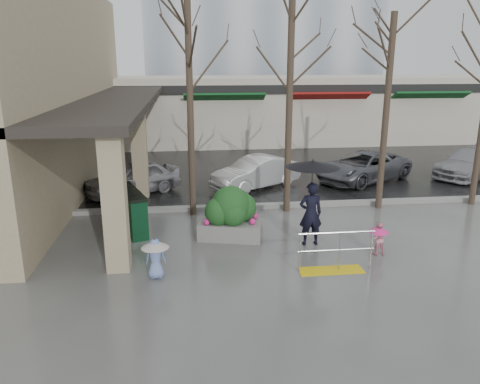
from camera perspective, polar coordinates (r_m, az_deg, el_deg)
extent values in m
plane|color=#51514F|center=(12.69, 3.73, -7.52)|extent=(120.00, 120.00, 0.00)
cube|color=black|center=(33.90, -2.88, 7.31)|extent=(120.00, 36.00, 0.01)
cube|color=gray|center=(16.37, 1.27, -1.76)|extent=(120.00, 0.30, 0.15)
cube|color=tan|center=(20.66, -26.50, 11.39)|extent=(6.00, 18.00, 8.00)
cube|color=#2D2823|center=(19.69, -14.59, 11.27)|extent=(2.80, 18.00, 0.25)
cube|color=tan|center=(11.57, -15.03, -1.16)|extent=(0.55, 0.55, 3.50)
cube|color=tan|center=(17.85, -12.14, 4.92)|extent=(0.55, 0.55, 3.50)
cube|color=beige|center=(29.90, 1.47, 10.04)|extent=(34.00, 6.00, 4.00)
cube|color=maroon|center=(26.92, -15.04, 10.68)|extent=(4.50, 1.68, 0.87)
cube|color=#0F4C1E|center=(26.73, -1.97, 11.17)|extent=(4.50, 1.68, 0.87)
cube|color=maroon|center=(27.86, 10.66, 11.10)|extent=(4.50, 1.68, 0.87)
cube|color=#0F4C1E|center=(30.16, 21.82, 10.61)|extent=(4.50, 1.68, 0.87)
cube|color=black|center=(26.92, 2.36, 12.37)|extent=(34.00, 0.35, 0.50)
cube|color=yellow|center=(11.92, 11.01, -9.35)|extent=(1.60, 0.50, 0.02)
cylinder|color=silver|center=(11.51, 7.30, -7.44)|extent=(0.05, 0.05, 1.00)
cylinder|color=silver|center=(11.78, 12.07, -7.11)|extent=(0.05, 0.05, 1.00)
cylinder|color=silver|center=(12.06, 15.70, -6.83)|extent=(0.05, 0.05, 1.00)
cylinder|color=silver|center=(11.57, 11.74, -4.86)|extent=(1.90, 0.06, 0.06)
cylinder|color=silver|center=(11.73, 11.61, -6.92)|extent=(1.90, 0.04, 0.04)
cylinder|color=#382B21|center=(15.14, -6.07, 9.60)|extent=(0.22, 0.22, 6.80)
cylinder|color=#382B21|center=(15.49, 6.02, 10.11)|extent=(0.22, 0.22, 7.00)
cylinder|color=#382B21|center=(16.55, 17.36, 8.98)|extent=(0.22, 0.22, 6.50)
imported|color=black|center=(13.14, 8.60, -2.64)|extent=(0.67, 0.46, 1.80)
cylinder|color=black|center=(12.88, 8.77, 1.30)|extent=(0.02, 0.02, 1.14)
cone|color=black|center=(12.76, 8.86, 3.39)|extent=(1.47, 1.47, 0.18)
sphere|color=black|center=(12.74, 8.88, 3.87)|extent=(0.05, 0.05, 0.05)
imported|color=pink|center=(13.02, 16.44, -5.44)|extent=(0.45, 0.36, 0.89)
cylinder|color=black|center=(12.96, 16.50, -4.77)|extent=(0.02, 0.02, 0.39)
cone|color=#FF288A|center=(12.93, 16.54, -4.35)|extent=(0.55, 0.55, 0.18)
sphere|color=black|center=(12.89, 16.57, -3.89)|extent=(0.05, 0.05, 0.05)
imported|color=#738CCE|center=(11.34, -10.24, -7.99)|extent=(0.50, 0.34, 0.99)
cylinder|color=black|center=(11.25, -10.30, -6.92)|extent=(0.02, 0.02, 0.46)
cone|color=#BFB5A9|center=(11.19, -10.33, -6.26)|extent=(0.66, 0.66, 0.18)
sphere|color=black|center=(11.15, -10.36, -5.74)|extent=(0.05, 0.05, 0.05)
cube|color=gray|center=(13.64, -1.15, -4.66)|extent=(1.97, 1.31, 0.50)
ellipsoid|color=#143F1A|center=(13.39, -1.17, -1.66)|extent=(1.10, 0.99, 1.16)
sphere|color=#143F1A|center=(13.31, -2.63, -2.41)|extent=(0.79, 0.79, 0.79)
sphere|color=#143F1A|center=(13.61, 0.24, -1.91)|extent=(0.84, 0.84, 0.84)
cube|color=#0D3A1F|center=(13.77, -12.30, -3.36)|extent=(0.61, 0.61, 1.16)
cube|color=black|center=(13.58, -12.46, -0.84)|extent=(0.65, 0.65, 0.08)
cube|color=black|center=(14.31, -12.87, -2.66)|extent=(0.61, 0.61, 1.16)
cube|color=black|center=(14.13, -13.02, -0.23)|extent=(0.65, 0.65, 0.08)
cube|color=#0C3720|center=(14.85, -13.39, -2.02)|extent=(0.61, 0.61, 1.16)
cube|color=black|center=(14.67, -13.54, 0.34)|extent=(0.65, 0.65, 0.08)
cube|color=black|center=(15.40, -13.87, -1.41)|extent=(0.61, 0.61, 1.16)
cube|color=black|center=(15.22, -14.03, 0.86)|extent=(0.65, 0.65, 0.08)
imported|color=#A0A0A4|center=(18.50, -12.96, 1.69)|extent=(3.94, 3.15, 1.26)
imported|color=white|center=(18.92, 1.98, 2.40)|extent=(3.95, 3.16, 1.26)
imported|color=#595B61|center=(20.65, 14.79, 3.03)|extent=(4.97, 4.10, 1.26)
imported|color=#A09FA4|center=(23.12, 26.36, 3.23)|extent=(4.60, 3.84, 1.26)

